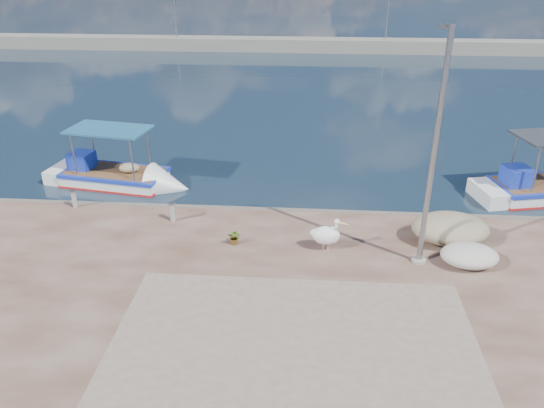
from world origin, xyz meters
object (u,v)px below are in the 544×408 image
(boat_left, at_px, (114,178))
(bollard_near, at_px, (172,211))
(pelican, at_px, (327,235))
(lamp_post, at_px, (433,161))

(boat_left, bearing_deg, bollard_near, -39.62)
(bollard_near, bearing_deg, pelican, -16.30)
(boat_left, xyz_separation_m, pelican, (8.99, -5.71, 0.81))
(pelican, distance_m, bollard_near, 5.59)
(boat_left, distance_m, pelican, 10.68)
(lamp_post, bearing_deg, boat_left, 152.42)
(pelican, bearing_deg, boat_left, 158.85)
(boat_left, distance_m, lamp_post, 13.81)
(lamp_post, bearing_deg, bollard_near, 166.06)
(pelican, bearing_deg, bollard_near, 174.96)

